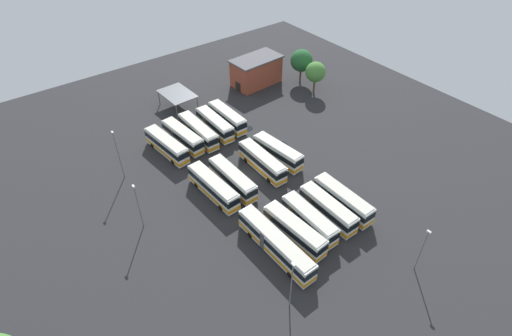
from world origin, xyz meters
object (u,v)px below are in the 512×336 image
Objects in this scene: bus_row1_slot4 at (278,152)px; maintenance_shelter at (177,94)px; bus_row2_slot0 at (275,244)px; tree_northeast at (301,61)px; bus_row0_slot4 at (227,118)px; bus_row1_slot1 at (233,179)px; lamp_post_far_corner at (138,205)px; bus_row1_slot0 at (213,187)px; lamp_post_mid_lot at (422,249)px; bus_row0_slot2 at (198,131)px; bus_row0_slot0 at (167,145)px; bus_row0_slot1 at (183,137)px; bus_row0_slot3 at (215,124)px; tree_northwest at (315,72)px; bus_row2_slot2 at (309,220)px; depot_building at (256,71)px; bus_row1_slot3 at (262,162)px; bus_row2_slot4 at (343,200)px; bus_row2_slot3 at (328,209)px; lamp_post_by_building at (291,284)px; lamp_post_near_entrance at (118,154)px.

maintenance_shelter is at bearing -168.95° from bus_row1_slot4.
tree_northeast reaches higher than bus_row2_slot0.
bus_row0_slot4 and bus_row1_slot1 have the same top height.
bus_row1_slot0 is at bearing 86.26° from lamp_post_far_corner.
lamp_post_mid_lot is at bearing 41.41° from lamp_post_far_corner.
bus_row0_slot2 and bus_row2_slot0 have the same top height.
bus_row0_slot4 is 1.34× the size of lamp_post_mid_lot.
bus_row0_slot1 is (-0.63, 3.76, -0.00)m from bus_row0_slot0.
lamp_post_far_corner reaches higher than bus_row0_slot1.
bus_row0_slot3 and bus_row1_slot0 have the same top height.
bus_row1_slot1 is 1.47× the size of tree_northwest.
bus_row0_slot4 is at bearing 92.08° from bus_row0_slot1.
bus_row2_slot2 is (29.82, 8.25, -0.00)m from bus_row0_slot0.
bus_row0_slot4 is 18.96m from depot_building.
bus_row0_slot2 is at bearing 127.86° from lamp_post_far_corner.
bus_row1_slot3 is 1.39× the size of tree_northeast.
bus_row0_slot3 is at bearing -90.26° from tree_northwest.
bus_row2_slot4 is (30.93, 1.14, 0.00)m from bus_row0_slot4.
lamp_post_far_corner reaches higher than maintenance_shelter.
lamp_post_mid_lot reaches higher than bus_row1_slot1.
bus_row2_slot4 is at bearing 2.11° from bus_row0_slot4.
bus_row0_slot0 is 1.01× the size of bus_row0_slot2.
lamp_post_mid_lot is (29.04, 10.54, 2.42)m from bus_row1_slot1.
bus_row1_slot3 is (15.18, 7.42, 0.00)m from bus_row0_slot1.
bus_row0_slot4 is 1.26× the size of maintenance_shelter.
bus_row2_slot0 is (30.71, -5.80, 0.00)m from bus_row0_slot2.
bus_row1_slot1 is at bearing -152.37° from bus_row2_slot3.
bus_row2_slot3 is at bearing -36.63° from tree_northeast.
lamp_post_mid_lot is 0.97× the size of tree_northeast.
bus_row0_slot4 is at bearing 175.94° from bus_row2_slot3.
bus_row2_slot2 is (30.28, -2.67, -0.00)m from bus_row0_slot3.
tree_northeast is at bearing 170.53° from tree_northwest.
bus_row0_slot4 is 15.86m from bus_row1_slot3.
maintenance_shelter is at bearing -177.00° from bus_row1_slot3.
bus_row2_slot4 is (0.00, 3.34, 0.00)m from bus_row2_slot3.
bus_row1_slot4 is at bearing 93.24° from bus_row1_slot0.
tree_northeast is (-5.49, 35.09, 3.52)m from bus_row0_slot1.
bus_row0_slot3 is 1.27× the size of maintenance_shelter.
bus_row0_slot1 and bus_row0_slot4 have the same top height.
tree_northwest reaches higher than bus_row2_slot0.
bus_row0_slot1 is 1.02× the size of bus_row1_slot4.
bus_row0_slot4 is 25.36m from tree_northeast.
depot_building is at bearing 152.54° from bus_row2_slot2.
bus_row2_slot3 is (30.35, 4.99, -0.00)m from bus_row0_slot2.
bus_row2_slot2 is (30.25, 1.18, -0.00)m from bus_row0_slot2.
bus_row0_slot0 is 1.04× the size of bus_row1_slot1.
bus_row0_slot2 is 39.73m from lamp_post_by_building.
tree_northeast reaches higher than bus_row2_slot4.
bus_row2_slot4 is at bearing -36.62° from tree_northwest.
lamp_post_near_entrance is at bearing -81.00° from tree_northeast.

